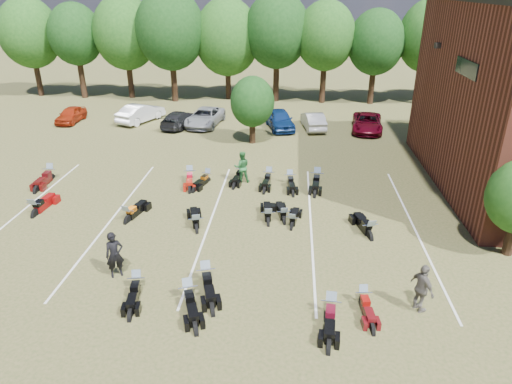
# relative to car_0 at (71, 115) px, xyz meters

# --- Properties ---
(ground) EXTENTS (160.00, 160.00, 0.00)m
(ground) POSITION_rel_car_0_xyz_m (18.01, -19.88, -0.65)
(ground) COLOR brown
(ground) RESTS_ON ground
(car_0) EXTENTS (1.54, 3.79, 1.29)m
(car_0) POSITION_rel_car_0_xyz_m (0.00, 0.00, 0.00)
(car_0) COLOR #99240D
(car_0) RESTS_ON ground
(car_1) EXTENTS (3.38, 4.95, 1.55)m
(car_1) POSITION_rel_car_0_xyz_m (5.95, 0.60, 0.13)
(car_1) COLOR silver
(car_1) RESTS_ON ground
(car_2) EXTENTS (3.03, 5.38, 1.42)m
(car_2) POSITION_rel_car_0_xyz_m (11.64, -0.07, 0.06)
(car_2) COLOR gray
(car_2) RESTS_ON ground
(car_3) EXTENTS (2.73, 4.75, 1.30)m
(car_3) POSITION_rel_car_0_xyz_m (9.59, -0.61, 0.00)
(car_3) COLOR black
(car_3) RESTS_ON ground
(car_4) EXTENTS (2.90, 4.85, 1.54)m
(car_4) POSITION_rel_car_0_xyz_m (17.92, -0.50, 0.13)
(car_4) COLOR navy
(car_4) RESTS_ON ground
(car_5) EXTENTS (2.11, 4.36, 1.38)m
(car_5) POSITION_rel_car_0_xyz_m (20.63, -0.33, 0.04)
(car_5) COLOR #A7A6A2
(car_5) RESTS_ON ground
(car_6) EXTENTS (2.86, 5.18, 1.37)m
(car_6) POSITION_rel_car_0_xyz_m (24.94, -0.60, 0.04)
(car_6) COLOR #510413
(car_6) RESTS_ON ground
(car_7) EXTENTS (2.43, 5.11, 1.44)m
(car_7) POSITION_rel_car_0_xyz_m (32.25, 0.53, 0.07)
(car_7) COLOR #3D3D43
(car_7) RESTS_ON ground
(person_black) EXTENTS (0.85, 0.77, 1.96)m
(person_black) POSITION_rel_car_0_xyz_m (12.05, -21.87, 0.33)
(person_black) COLOR black
(person_black) RESTS_ON ground
(person_green) EXTENTS (1.06, 0.89, 1.92)m
(person_green) POSITION_rel_car_0_xyz_m (16.04, -11.84, 0.31)
(person_green) COLOR #25642E
(person_green) RESTS_ON ground
(person_grey) EXTENTS (0.92, 1.21, 1.91)m
(person_grey) POSITION_rel_car_0_xyz_m (23.71, -23.10, 0.31)
(person_grey) COLOR #5C574F
(person_grey) RESTS_ON ground
(motorcycle_1) EXTENTS (1.01, 2.24, 1.20)m
(motorcycle_1) POSITION_rel_car_0_xyz_m (13.18, -22.80, -0.65)
(motorcycle_1) COLOR black
(motorcycle_1) RESTS_ON ground
(motorcycle_3) EXTENTS (1.45, 2.54, 1.35)m
(motorcycle_3) POSITION_rel_car_0_xyz_m (15.75, -22.13, -0.65)
(motorcycle_3) COLOR black
(motorcycle_3) RESTS_ON ground
(motorcycle_4) EXTENTS (1.49, 2.44, 1.30)m
(motorcycle_4) POSITION_rel_car_0_xyz_m (15.29, -23.26, -0.65)
(motorcycle_4) COLOR black
(motorcycle_4) RESTS_ON ground
(motorcycle_5) EXTENTS (0.96, 2.39, 1.30)m
(motorcycle_5) POSITION_rel_car_0_xyz_m (20.50, -23.67, -0.65)
(motorcycle_5) COLOR black
(motorcycle_5) RESTS_ON ground
(motorcycle_6) EXTENTS (0.82, 2.05, 1.11)m
(motorcycle_6) POSITION_rel_car_0_xyz_m (21.73, -22.94, -0.65)
(motorcycle_6) COLOR #4D0B0E
(motorcycle_6) RESTS_ON ground
(motorcycle_7) EXTENTS (0.95, 2.52, 1.38)m
(motorcycle_7) POSITION_rel_car_0_xyz_m (5.98, -17.06, -0.65)
(motorcycle_7) COLOR maroon
(motorcycle_7) RESTS_ON ground
(motorcycle_8) EXTENTS (1.29, 2.46, 1.31)m
(motorcycle_8) POSITION_rel_car_0_xyz_m (10.94, -17.34, -0.65)
(motorcycle_8) COLOR black
(motorcycle_8) RESTS_ON ground
(motorcycle_9) EXTENTS (1.38, 2.46, 1.31)m
(motorcycle_9) POSITION_rel_car_0_xyz_m (14.51, -17.95, -0.65)
(motorcycle_9) COLOR black
(motorcycle_9) RESTS_ON ground
(motorcycle_10) EXTENTS (1.11, 2.25, 1.20)m
(motorcycle_10) POSITION_rel_car_0_xyz_m (18.66, -16.76, -0.65)
(motorcycle_10) COLOR black
(motorcycle_10) RESTS_ON ground
(motorcycle_11) EXTENTS (0.96, 2.14, 1.15)m
(motorcycle_11) POSITION_rel_car_0_xyz_m (19.08, -17.31, -0.65)
(motorcycle_11) COLOR black
(motorcycle_11) RESTS_ON ground
(motorcycle_12) EXTENTS (0.95, 2.34, 1.27)m
(motorcycle_12) POSITION_rel_car_0_xyz_m (17.90, -16.98, -0.65)
(motorcycle_12) COLOR black
(motorcycle_12) RESTS_ON ground
(motorcycle_13) EXTENTS (1.37, 2.55, 1.36)m
(motorcycle_13) POSITION_rel_car_0_xyz_m (22.69, -17.96, -0.65)
(motorcycle_13) COLOR black
(motorcycle_13) RESTS_ON ground
(motorcycle_14) EXTENTS (0.89, 2.54, 1.40)m
(motorcycle_14) POSITION_rel_car_0_xyz_m (4.45, -12.43, -0.65)
(motorcycle_14) COLOR #430909
(motorcycle_14) RESTS_ON ground
(motorcycle_15) EXTENTS (1.17, 2.42, 1.29)m
(motorcycle_15) POSITION_rel_car_0_xyz_m (12.89, -11.88, -0.65)
(motorcycle_15) COLOR maroon
(motorcycle_15) RESTS_ON ground
(motorcycle_16) EXTENTS (1.01, 2.27, 1.22)m
(motorcycle_16) POSITION_rel_car_0_xyz_m (15.91, -11.23, -0.65)
(motorcycle_16) COLOR black
(motorcycle_16) RESTS_ON ground
(motorcycle_17) EXTENTS (1.30, 2.19, 1.16)m
(motorcycle_17) POSITION_rel_car_0_xyz_m (13.97, -12.03, -0.65)
(motorcycle_17) COLOR black
(motorcycle_17) RESTS_ON ground
(motorcycle_18) EXTENTS (0.93, 2.31, 1.25)m
(motorcycle_18) POSITION_rel_car_0_xyz_m (17.63, -11.66, -0.65)
(motorcycle_18) COLOR black
(motorcycle_18) RESTS_ON ground
(motorcycle_19) EXTENTS (0.96, 2.26, 1.22)m
(motorcycle_19) POSITION_rel_car_0_xyz_m (18.90, -11.96, -0.65)
(motorcycle_19) COLOR black
(motorcycle_19) RESTS_ON ground
(motorcycle_20) EXTENTS (1.02, 2.53, 1.38)m
(motorcycle_20) POSITION_rel_car_0_xyz_m (20.50, -11.73, -0.65)
(motorcycle_20) COLOR black
(motorcycle_20) RESTS_ON ground
(tree_line) EXTENTS (56.00, 6.00, 9.79)m
(tree_line) POSITION_rel_car_0_xyz_m (17.01, 9.12, 5.67)
(tree_line) COLOR black
(tree_line) RESTS_ON ground
(young_tree_midfield) EXTENTS (3.20, 3.20, 4.70)m
(young_tree_midfield) POSITION_rel_car_0_xyz_m (16.01, -4.38, 2.45)
(young_tree_midfield) COLOR black
(young_tree_midfield) RESTS_ON ground
(parking_lines) EXTENTS (20.10, 14.00, 0.01)m
(parking_lines) POSITION_rel_car_0_xyz_m (15.01, -16.88, -0.64)
(parking_lines) COLOR silver
(parking_lines) RESTS_ON ground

